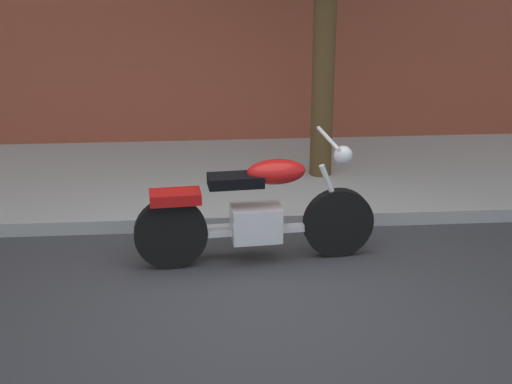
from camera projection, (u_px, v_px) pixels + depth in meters
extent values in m
plane|color=#38383D|center=(262.00, 290.00, 6.19)|extent=(60.00, 60.00, 0.00)
cube|color=#A5A5A5|center=(243.00, 178.00, 8.65)|extent=(23.20, 2.76, 0.14)
cylinder|color=black|center=(338.00, 223.00, 6.73)|extent=(0.65, 0.16, 0.64)
cylinder|color=black|center=(171.00, 234.00, 6.50)|extent=(0.65, 0.16, 0.64)
cube|color=silver|center=(256.00, 223.00, 6.59)|extent=(0.46, 0.32, 0.32)
cube|color=silver|center=(256.00, 230.00, 6.62)|extent=(1.36, 0.20, 0.06)
ellipsoid|color=red|center=(276.00, 172.00, 6.46)|extent=(0.54, 0.30, 0.22)
cube|color=black|center=(236.00, 180.00, 6.42)|extent=(0.50, 0.28, 0.10)
cube|color=red|center=(175.00, 197.00, 6.38)|extent=(0.46, 0.28, 0.10)
cylinder|color=silver|center=(333.00, 194.00, 6.62)|extent=(0.27, 0.07, 0.58)
cylinder|color=silver|center=(328.00, 138.00, 6.43)|extent=(0.10, 0.70, 0.04)
sphere|color=silver|center=(343.00, 155.00, 6.51)|extent=(0.17, 0.17, 0.17)
cylinder|color=silver|center=(226.00, 228.00, 6.74)|extent=(0.80, 0.16, 0.09)
cylinder|color=#4E391E|center=(324.00, 46.00, 8.07)|extent=(0.25, 0.25, 3.23)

